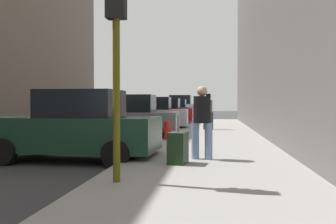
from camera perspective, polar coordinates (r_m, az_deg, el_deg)
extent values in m
plane|color=#38383A|center=(12.46, -22.52, -5.47)|extent=(120.00, 120.00, 0.00)
cube|color=gray|center=(10.85, 6.42, -5.97)|extent=(4.00, 40.00, 0.15)
cube|color=#193828|center=(9.75, -14.13, -3.20)|extent=(4.26, 1.98, 0.84)
cube|color=black|center=(9.64, -13.06, 1.22)|extent=(1.94, 1.62, 0.70)
cylinder|color=black|center=(11.19, -18.73, -4.55)|extent=(0.65, 0.24, 0.64)
cylinder|color=black|center=(9.61, -23.84, -5.56)|extent=(0.65, 0.24, 0.64)
cylinder|color=black|center=(10.22, -4.98, -5.04)|extent=(0.65, 0.24, 0.64)
cylinder|color=black|center=(8.46, -7.98, -6.39)|extent=(0.65, 0.24, 0.64)
cube|color=slate|center=(14.97, -6.56, -1.59)|extent=(4.23, 1.91, 0.84)
cube|color=black|center=(14.91, -5.81, 1.28)|extent=(1.92, 1.60, 0.70)
cylinder|color=black|center=(16.23, -10.56, -2.69)|extent=(0.64, 0.23, 0.64)
cylinder|color=black|center=(14.48, -12.64, -3.18)|extent=(0.64, 0.23, 0.64)
cylinder|color=black|center=(15.67, -0.94, -2.81)|extent=(0.64, 0.23, 0.64)
cylinder|color=black|center=(13.85, -1.85, -3.35)|extent=(0.64, 0.23, 0.64)
cube|color=#B7BABF|center=(20.42, -2.90, -0.80)|extent=(4.25, 1.95, 0.84)
cube|color=black|center=(20.38, -2.34, 1.31)|extent=(1.93, 1.61, 0.70)
cylinder|color=black|center=(21.58, -6.13, -1.67)|extent=(0.65, 0.24, 0.64)
cylinder|color=black|center=(19.79, -7.20, -1.95)|extent=(0.65, 0.24, 0.64)
cylinder|color=black|center=(21.20, 1.12, -1.72)|extent=(0.65, 0.24, 0.64)
cylinder|color=black|center=(19.37, 0.71, -2.01)|extent=(0.65, 0.24, 0.64)
cube|color=#B2191E|center=(25.76, -0.83, -0.35)|extent=(4.21, 1.87, 0.84)
cube|color=black|center=(25.72, -0.39, 1.32)|extent=(1.90, 1.58, 0.70)
cylinder|color=black|center=(26.90, -3.43, -1.07)|extent=(0.64, 0.23, 0.64)
cylinder|color=black|center=(25.10, -4.22, -1.24)|extent=(0.64, 0.23, 0.64)
cylinder|color=black|center=(26.52, 2.37, -1.10)|extent=(0.64, 0.23, 0.64)
cylinder|color=black|center=(24.69, 1.99, -1.28)|extent=(0.64, 0.23, 0.64)
cube|color=navy|center=(31.70, 0.64, -0.03)|extent=(4.21, 1.85, 0.84)
cube|color=black|center=(31.67, 1.00, 1.33)|extent=(1.89, 1.57, 0.70)
cylinder|color=black|center=(32.80, -1.56, -0.63)|extent=(0.64, 0.22, 0.64)
cylinder|color=black|center=(30.98, -2.06, -0.75)|extent=(0.64, 0.22, 0.64)
cylinder|color=black|center=(32.51, 3.21, -0.65)|extent=(0.64, 0.22, 0.64)
cylinder|color=black|center=(30.68, 2.99, -0.77)|extent=(0.64, 0.22, 0.64)
cube|color=silver|center=(37.21, 1.58, 0.38)|extent=(4.64, 1.96, 1.10)
cube|color=black|center=(37.19, 1.89, 1.89)|extent=(2.11, 1.62, 0.90)
cylinder|color=black|center=(38.34, -0.47, -0.34)|extent=(0.65, 0.24, 0.64)
cylinder|color=black|center=(36.53, -0.92, -0.43)|extent=(0.65, 0.24, 0.64)
cylinder|color=black|center=(37.99, 3.99, -0.36)|extent=(0.65, 0.24, 0.64)
cylinder|color=black|center=(36.16, 3.76, -0.45)|extent=(0.65, 0.24, 0.64)
cylinder|color=red|center=(13.40, -0.12, -3.06)|extent=(0.22, 0.22, 0.55)
sphere|color=red|center=(13.38, -0.12, -1.65)|extent=(0.20, 0.20, 0.20)
cylinder|color=red|center=(13.42, -0.80, -2.94)|extent=(0.10, 0.09, 0.09)
cylinder|color=red|center=(13.38, 0.56, -2.95)|extent=(0.10, 0.09, 0.09)
cylinder|color=#514C0F|center=(6.27, -7.88, 5.84)|extent=(0.12, 0.12, 3.60)
sphere|color=green|center=(6.57, -7.61, 15.10)|extent=(0.14, 0.14, 0.14)
cylinder|color=#728CB2|center=(8.83, 4.18, -4.39)|extent=(0.22, 0.22, 0.85)
cylinder|color=#728CB2|center=(8.75, 6.21, -4.44)|extent=(0.22, 0.22, 0.85)
cylinder|color=black|center=(8.74, 5.20, 0.38)|extent=(0.48, 0.48, 0.62)
sphere|color=tan|center=(8.75, 5.21, 3.20)|extent=(0.24, 0.24, 0.24)
cylinder|color=#333338|center=(18.74, 6.64, -1.35)|extent=(0.20, 0.20, 0.85)
cylinder|color=#333338|center=(18.71, 5.66, -1.35)|extent=(0.20, 0.20, 0.85)
cylinder|color=#4C5156|center=(18.71, 6.16, 0.90)|extent=(0.45, 0.45, 0.62)
sphere|color=beige|center=(18.71, 6.16, 2.22)|extent=(0.24, 0.24, 0.24)
cylinder|color=black|center=(18.71, 6.16, 2.44)|extent=(0.34, 0.34, 0.02)
cylinder|color=black|center=(18.71, 6.16, 2.62)|extent=(0.23, 0.23, 0.11)
cube|color=black|center=(8.13, 1.53, -5.48)|extent=(0.43, 0.60, 0.68)
cylinder|color=#333333|center=(8.09, 1.53, -1.82)|extent=(0.02, 0.02, 0.36)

